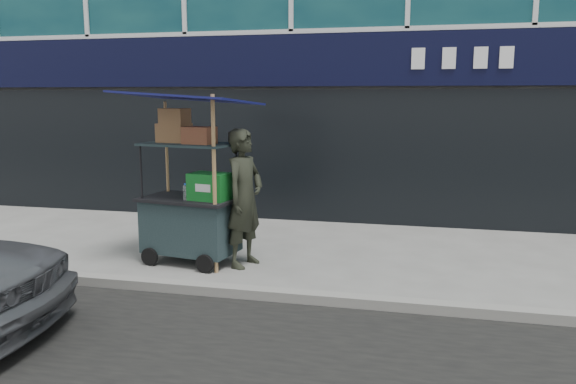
# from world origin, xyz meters

# --- Properties ---
(ground) EXTENTS (80.00, 80.00, 0.00)m
(ground) POSITION_xyz_m (0.00, 0.00, 0.00)
(ground) COLOR slate
(ground) RESTS_ON ground
(curb) EXTENTS (80.00, 0.18, 0.12)m
(curb) POSITION_xyz_m (0.00, -0.20, 0.06)
(curb) COLOR gray
(curb) RESTS_ON ground
(vendor_cart) EXTENTS (1.91, 1.50, 2.36)m
(vendor_cart) POSITION_xyz_m (-0.76, 0.98, 0.83)
(vendor_cart) COLOR black
(vendor_cart) RESTS_ON ground
(vendor_man) EXTENTS (0.62, 0.78, 1.86)m
(vendor_man) POSITION_xyz_m (0.00, 0.99, 0.93)
(vendor_man) COLOR black
(vendor_man) RESTS_ON ground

